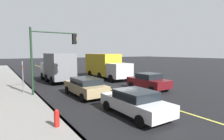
# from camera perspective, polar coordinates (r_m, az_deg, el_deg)

# --- Properties ---
(ground) EXTENTS (200.00, 200.00, 0.00)m
(ground) POSITION_cam_1_polar(r_m,az_deg,el_deg) (16.09, 2.07, -6.80)
(ground) COLOR black
(sidewalk_slab) EXTENTS (80.00, 3.28, 0.15)m
(sidewalk_slab) POSITION_cam_1_polar(r_m,az_deg,el_deg) (13.33, -27.41, -9.72)
(sidewalk_slab) COLOR gray
(sidewalk_slab) RESTS_ON ground
(curb_edge) EXTENTS (80.00, 0.16, 0.15)m
(curb_edge) POSITION_cam_1_polar(r_m,az_deg,el_deg) (13.56, -20.77, -9.20)
(curb_edge) COLOR slate
(curb_edge) RESTS_ON ground
(lane_stripe_center) EXTENTS (80.00, 0.16, 0.01)m
(lane_stripe_center) POSITION_cam_1_polar(r_m,az_deg,el_deg) (16.09, 2.07, -6.78)
(lane_stripe_center) COLOR #D8CC4C
(lane_stripe_center) RESTS_ON ground
(car_tan) EXTENTS (4.68, 2.03, 1.46)m
(car_tan) POSITION_cam_1_polar(r_m,az_deg,el_deg) (14.52, -8.44, -5.08)
(car_tan) COLOR tan
(car_tan) RESTS_ON ground
(car_maroon) EXTENTS (4.06, 2.11, 1.52)m
(car_maroon) POSITION_cam_1_polar(r_m,az_deg,el_deg) (17.20, 11.42, -3.47)
(car_maroon) COLOR #591116
(car_maroon) RESTS_ON ground
(car_white) EXTENTS (4.40, 2.03, 1.39)m
(car_white) POSITION_cam_1_polar(r_m,az_deg,el_deg) (10.17, 7.27, -9.99)
(car_white) COLOR silver
(car_white) RESTS_ON ground
(truck_gray) EXTENTS (6.58, 2.61, 3.33)m
(truck_gray) POSITION_cam_1_polar(r_m,az_deg,el_deg) (22.09, -16.75, 0.89)
(truck_gray) COLOR silver
(truck_gray) RESTS_ON ground
(truck_yellow) EXTENTS (7.96, 2.66, 3.23)m
(truck_yellow) POSITION_cam_1_polar(r_m,az_deg,el_deg) (24.06, -2.08, 1.42)
(truck_yellow) COLOR silver
(truck_yellow) RESTS_ON ground
(traffic_light_mast) EXTENTS (0.28, 3.82, 5.35)m
(traffic_light_mast) POSITION_cam_1_polar(r_m,az_deg,el_deg) (15.46, -18.71, 6.13)
(traffic_light_mast) COLOR #1E3823
(traffic_light_mast) RESTS_ON ground
(street_sign_post) EXTENTS (0.60, 0.08, 2.76)m
(street_sign_post) POSITION_cam_1_polar(r_m,az_deg,el_deg) (16.55, -26.34, -1.31)
(street_sign_post) COLOR slate
(street_sign_post) RESTS_ON ground
(fire_hydrant) EXTENTS (0.24, 0.24, 0.94)m
(fire_hydrant) POSITION_cam_1_polar(r_m,az_deg,el_deg) (8.69, -17.05, -14.77)
(fire_hydrant) COLOR red
(fire_hydrant) RESTS_ON ground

